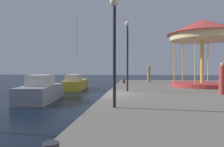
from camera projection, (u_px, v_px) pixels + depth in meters
ground_plane at (106, 107)px, 12.30m from camera, size 120.00×120.00×0.00m
quay_dock at (212, 102)px, 11.65m from camera, size 12.15×29.09×0.80m
sailboat_yellow at (76, 83)px, 22.34m from camera, size 2.33×5.97×7.94m
motorboat_grey at (41, 91)px, 14.50m from camera, size 2.42×5.12×1.84m
carousel at (202, 36)px, 16.94m from camera, size 5.78×5.78×5.51m
lamp_post_near_edge at (114, 32)px, 7.77m from camera, size 0.36×0.36×4.18m
lamp_post_mid_promenade at (128, 44)px, 13.51m from camera, size 0.36×0.36×4.60m
bollard_center at (124, 81)px, 20.65m from camera, size 0.24×0.24×0.40m
person_mid_promenade at (222, 79)px, 11.83m from camera, size 0.34×0.34×1.83m
person_by_the_water at (149, 74)px, 22.66m from camera, size 0.34×0.34×1.89m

